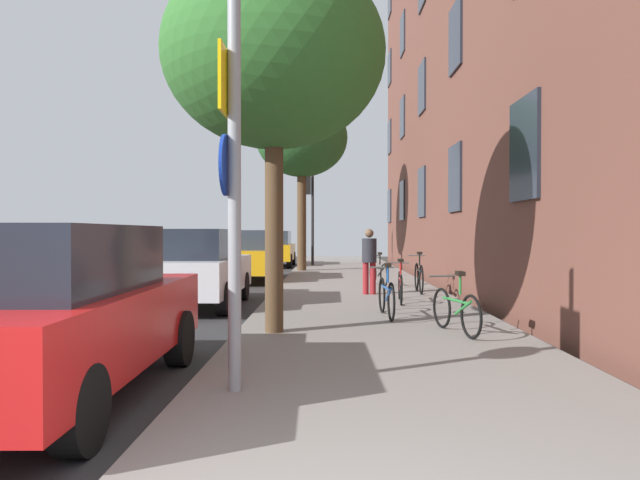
{
  "coord_description": "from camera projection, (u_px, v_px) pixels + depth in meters",
  "views": [
    {
      "loc": [
        0.33,
        -2.27,
        1.56
      ],
      "look_at": [
        0.16,
        11.46,
        1.39
      ],
      "focal_mm": 33.06,
      "sensor_mm": 36.0,
      "label": 1
    }
  ],
  "objects": [
    {
      "name": "car_3",
      "position": [
        273.0,
        248.0,
        26.62
      ],
      "size": [
        1.86,
        4.05,
        1.62
      ],
      "color": "orange",
      "rests_on": "road_asphalt"
    },
    {
      "name": "road_asphalt",
      "position": [
        163.0,
        285.0,
        17.35
      ],
      "size": [
        7.0,
        38.0,
        0.01
      ],
      "primitive_type": "cube",
      "color": "#2D2D30",
      "rests_on": "ground"
    },
    {
      "name": "bicycle_4",
      "position": [
        378.0,
        273.0,
        15.88
      ],
      "size": [
        0.49,
        1.66,
        0.91
      ],
      "color": "black",
      "rests_on": "sidewalk"
    },
    {
      "name": "traffic_light",
      "position": [
        310.0,
        204.0,
        26.05
      ],
      "size": [
        0.43,
        0.24,
        3.98
      ],
      "color": "black",
      "rests_on": "sidewalk"
    },
    {
      "name": "bicycle_2",
      "position": [
        400.0,
        285.0,
        12.15
      ],
      "size": [
        0.42,
        1.67,
        0.9
      ],
      "color": "black",
      "rests_on": "sidewalk"
    },
    {
      "name": "tree_near",
      "position": [
        274.0,
        55.0,
        8.48
      ],
      "size": [
        3.22,
        3.22,
        5.39
      ],
      "color": "#4C3823",
      "rests_on": "sidewalk"
    },
    {
      "name": "car_0",
      "position": [
        53.0,
        311.0,
        5.41
      ],
      "size": [
        1.83,
        4.34,
        1.62
      ],
      "color": "red",
      "rests_on": "road_asphalt"
    },
    {
      "name": "tree_far",
      "position": [
        302.0,
        139.0,
        22.35
      ],
      "size": [
        3.49,
        3.49,
        6.53
      ],
      "color": "#4C3823",
      "rests_on": "sidewalk"
    },
    {
      "name": "sign_post",
      "position": [
        232.0,
        174.0,
        5.34
      ],
      "size": [
        0.16,
        0.6,
        3.56
      ],
      "color": "gray",
      "rests_on": "sidewalk"
    },
    {
      "name": "car_1",
      "position": [
        196.0,
        267.0,
        12.16
      ],
      "size": [
        1.79,
        4.0,
        1.62
      ],
      "color": "silver",
      "rests_on": "road_asphalt"
    },
    {
      "name": "sidewalk",
      "position": [
        353.0,
        284.0,
        17.28
      ],
      "size": [
        4.2,
        38.0,
        0.12
      ],
      "primitive_type": "cube",
      "color": "gray",
      "rests_on": "ground"
    },
    {
      "name": "bicycle_1",
      "position": [
        386.0,
        296.0,
        10.02
      ],
      "size": [
        0.42,
        1.67,
        0.93
      ],
      "color": "black",
      "rests_on": "sidewalk"
    },
    {
      "name": "ground_plane",
      "position": [
        234.0,
        285.0,
        17.32
      ],
      "size": [
        41.8,
        41.8,
        0.0
      ],
      "primitive_type": "plane",
      "color": "#332D28"
    },
    {
      "name": "car_2",
      "position": [
        248.0,
        255.0,
        18.67
      ],
      "size": [
        1.77,
        4.45,
        1.62
      ],
      "color": "orange",
      "rests_on": "road_asphalt"
    },
    {
      "name": "pedestrian_0",
      "position": [
        369.0,
        257.0,
        13.73
      ],
      "size": [
        0.44,
        0.44,
        1.52
      ],
      "color": "maroon",
      "rests_on": "sidewalk"
    },
    {
      "name": "bicycle_0",
      "position": [
        456.0,
        309.0,
        8.4
      ],
      "size": [
        0.51,
        1.53,
        0.9
      ],
      "color": "black",
      "rests_on": "sidewalk"
    },
    {
      "name": "bicycle_3",
      "position": [
        419.0,
        277.0,
        14.12
      ],
      "size": [
        0.42,
        1.65,
        0.98
      ],
      "color": "black",
      "rests_on": "sidewalk"
    }
  ]
}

